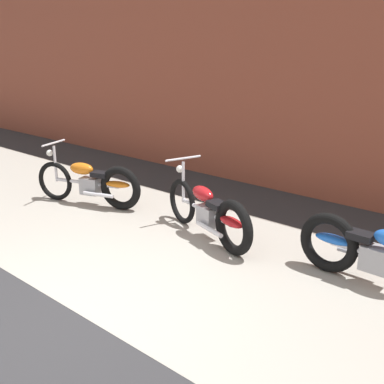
% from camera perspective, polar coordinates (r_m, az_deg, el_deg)
% --- Properties ---
extents(ground_plane, '(80.00, 80.00, 0.00)m').
position_cam_1_polar(ground_plane, '(5.01, -13.84, -14.17)').
color(ground_plane, '#2D2D30').
extents(sidewalk_slab, '(36.00, 3.50, 0.01)m').
position_cam_1_polar(sidewalk_slab, '(6.04, -0.18, -7.83)').
color(sidewalk_slab, '#9E998E').
rests_on(sidewalk_slab, ground).
extents(brick_building_wall, '(36.00, 0.50, 5.27)m').
position_cam_1_polar(brick_building_wall, '(8.36, 16.26, 17.22)').
color(brick_building_wall, brown).
rests_on(brick_building_wall, ground).
extents(motorcycle_orange, '(1.94, 0.85, 1.03)m').
position_cam_1_polar(motorcycle_orange, '(7.90, -11.80, 1.09)').
color(motorcycle_orange, black).
rests_on(motorcycle_orange, ground).
extents(motorcycle_red, '(1.94, 0.84, 1.03)m').
position_cam_1_polar(motorcycle_red, '(6.35, 2.45, -2.65)').
color(motorcycle_red, black).
rests_on(motorcycle_red, ground).
extents(motorcycle_blue, '(2.01, 0.58, 1.03)m').
position_cam_1_polar(motorcycle_blue, '(5.57, 20.89, -6.87)').
color(motorcycle_blue, black).
rests_on(motorcycle_blue, ground).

